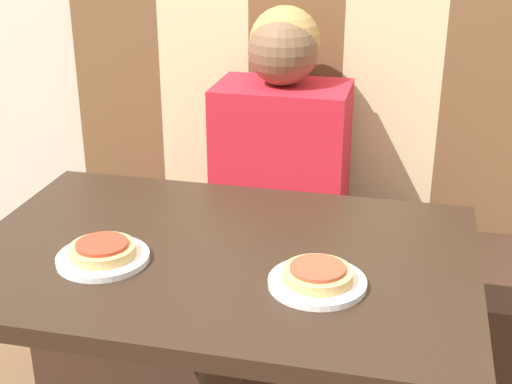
% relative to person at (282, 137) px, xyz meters
% --- Properties ---
extents(booth_seat, '(1.35, 0.52, 0.50)m').
position_rel_person_xyz_m(booth_seat, '(0.00, -0.00, -0.55)').
color(booth_seat, '#382319').
rests_on(booth_seat, ground_plane).
extents(booth_backrest, '(1.35, 0.08, 0.75)m').
position_rel_person_xyz_m(booth_backrest, '(-0.00, 0.22, 0.07)').
color(booth_backrest, brown).
rests_on(booth_backrest, booth_seat).
extents(dining_table, '(0.97, 0.65, 0.77)m').
position_rel_person_xyz_m(dining_table, '(0.00, -0.61, -0.15)').
color(dining_table, black).
rests_on(dining_table, ground_plane).
extents(person, '(0.35, 0.23, 0.64)m').
position_rel_person_xyz_m(person, '(0.00, 0.00, 0.00)').
color(person, red).
rests_on(person, booth_seat).
extents(plate_left, '(0.17, 0.17, 0.01)m').
position_rel_person_xyz_m(plate_left, '(-0.20, -0.70, -0.03)').
color(plate_left, white).
rests_on(plate_left, dining_table).
extents(plate_right, '(0.17, 0.17, 0.01)m').
position_rel_person_xyz_m(plate_right, '(0.20, -0.70, -0.03)').
color(plate_right, white).
rests_on(plate_right, dining_table).
extents(pizza_left, '(0.12, 0.12, 0.03)m').
position_rel_person_xyz_m(pizza_left, '(-0.20, -0.70, -0.01)').
color(pizza_left, tan).
rests_on(pizza_left, plate_left).
extents(pizza_right, '(0.12, 0.12, 0.03)m').
position_rel_person_xyz_m(pizza_right, '(0.20, -0.70, -0.01)').
color(pizza_right, tan).
rests_on(pizza_right, plate_right).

